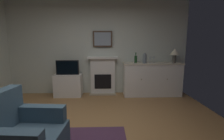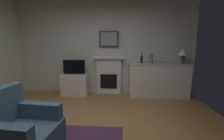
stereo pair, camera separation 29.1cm
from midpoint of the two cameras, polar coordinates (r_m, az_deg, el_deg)
The scene contains 12 objects.
wall_rear at distance 4.72m, azimuth -1.00°, elevation 8.26°, with size 5.21×0.06×2.76m, color silver.
fireplace_unit at distance 4.68m, azimuth 0.63°, elevation -2.00°, with size 0.87×0.30×1.10m.
framed_picture at distance 4.63m, azimuth 0.69°, elevation 11.04°, with size 0.55×0.04×0.45m.
sideboard_cabinet at distance 4.66m, azimuth 18.07°, elevation -3.48°, with size 1.64×0.49×0.94m.
table_lamp at distance 4.75m, azimuth 25.76°, elevation 5.44°, with size 0.26×0.26×0.40m.
wine_bottle at distance 4.46m, azimuth 12.45°, elevation 3.73°, with size 0.08×0.08×0.29m.
wine_glass_left at distance 4.53m, azimuth 17.53°, elevation 3.79°, with size 0.07×0.07×0.16m.
wine_glass_center at distance 4.57m, azimuth 18.83°, elevation 3.77°, with size 0.07×0.07×0.16m.
vase_decorative at distance 4.46m, azimuth 15.61°, elevation 4.03°, with size 0.11×0.11×0.28m.
tv_cabinet at distance 4.73m, azimuth -11.40°, elevation -5.01°, with size 0.75×0.42×0.62m.
tv_set at distance 4.61m, azimuth -11.69°, elevation 1.08°, with size 0.62×0.07×0.40m.
armchair at distance 2.40m, azimuth -27.58°, elevation -18.92°, with size 0.87×0.84×0.92m.
Camera 2 is at (0.55, -2.24, 1.48)m, focal length 25.51 mm.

